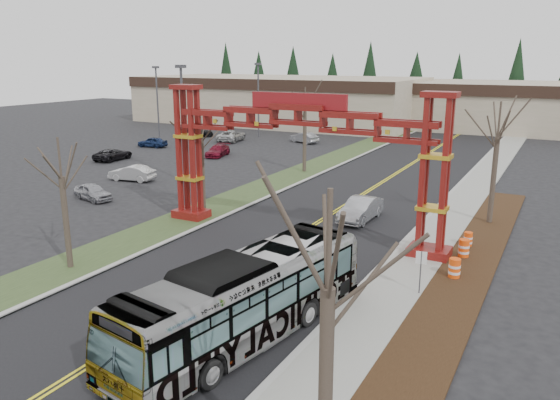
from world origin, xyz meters
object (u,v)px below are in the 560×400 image
Objects in this scene: silver_sedan at (361,209)px; light_pole_near at (183,116)px; transit_bus at (245,299)px; light_pole_far at (258,95)px; parked_car_near_a at (93,192)px; parked_car_far_b at (232,136)px; bare_tree_right_near at (328,290)px; bare_tree_right_far at (498,138)px; retail_building_west at (280,100)px; barrel_north at (468,240)px; parked_car_mid_a at (218,151)px; parked_car_far_a at (304,138)px; retail_building_east at (543,107)px; barrel_mid at (464,249)px; parked_car_far_c at (197,132)px; street_sign at (421,264)px; parked_car_near_c at (113,154)px; parked_car_mid_b at (152,142)px; parked_car_near_b at (132,173)px; light_pole_mid at (157,99)px; bare_tree_median_far at (305,112)px; bare_tree_median_near at (61,177)px; barrel_south at (454,269)px; gateway_arch at (298,138)px; bare_tree_median_mid at (201,140)px.

light_pole_near is at bearing 169.91° from silver_sedan.
light_pole_far reaches higher than transit_bus.
parked_car_far_b reaches higher than parked_car_near_a.
bare_tree_right_near is 27.06m from bare_tree_right_far.
retail_building_west is 50.43× the size of barrel_north.
parked_car_mid_a is 14.08m from parked_car_far_a.
barrel_mid is at bearing -90.30° from retail_building_east.
parked_car_near_a is at bearing 19.09° from parked_car_far_a.
parked_car_far_c is (-34.01, 27.74, -0.10)m from silver_sedan.
light_pole_far reaches higher than street_sign.
retail_building_east is 61.89m from parked_car_near_c.
parked_car_mid_a is at bearing 73.78° from parked_car_mid_b.
parked_car_near_b is 19.01m from parked_car_mid_b.
parked_car_near_c is 17.71m from parked_car_far_b.
parked_car_far_b is at bearing 31.83° from light_pole_mid.
silver_sedan is 34.65m from parked_car_far_a.
parked_car_far_a is at bearing 10.67° from parked_car_near_a.
bare_tree_median_far reaches higher than parked_car_near_c.
retail_building_east reaches higher than transit_bus.
light_pole_far reaches higher than bare_tree_median_near.
barrel_south is (34.73, -33.49, -0.20)m from parked_car_far_b.
barrel_south is (7.53, -7.39, -0.22)m from silver_sedan.
parked_car_mid_a is 34.88m from barrel_north.
parked_car_mid_a is (-20.17, 20.92, -5.36)m from gateway_arch.
parked_car_mid_b is 3.41× the size of barrel_mid.
light_pole_near reaches higher than retail_building_east.
parked_car_far_b is at bearing 146.84° from bare_tree_right_far.
bare_tree_median_far is 0.99× the size of bare_tree_right_near.
parked_car_far_c is (-14.08, 32.22, 0.03)m from parked_car_near_a.
barrel_north is at bearing -71.85° from parked_car_near_a.
street_sign reaches higher than parked_car_far_a.
parked_car_near_b is at bearing 14.05° from parked_car_far_a.
bare_tree_median_far is 7.40× the size of barrel_mid.
bare_tree_right_far reaches higher than barrel_north.
parked_car_far_b is at bearing 112.29° from bare_tree_median_near.
street_sign is 1.99× the size of barrel_mid.
light_pole_mid reaches higher than transit_bus.
bare_tree_right_far is 11.83m from barrel_south.
parked_car_far_b reaches higher than parked_car_near_c.
light_pole_far is at bearing 132.07° from silver_sedan.
light_pole_near is 27.94m from barrel_south.
parked_car_far_b is 0.53× the size of light_pole_near.
gateway_arch is 43.56m from light_pole_far.
bare_tree_right_far is (41.74, -24.46, 4.99)m from parked_car_far_c.
parked_car_mid_b is 0.37× the size of light_pole_far.
light_pole_mid is (-17.58, 17.36, -0.25)m from light_pole_near.
parked_car_near_b is 39.77m from bare_tree_right_near.
transit_bus is (3.87, -12.27, -4.30)m from gateway_arch.
bare_tree_median_mid is 0.73× the size of light_pole_far.
bare_tree_right_far is (40.00, -45.75, 1.89)m from retail_building_west.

